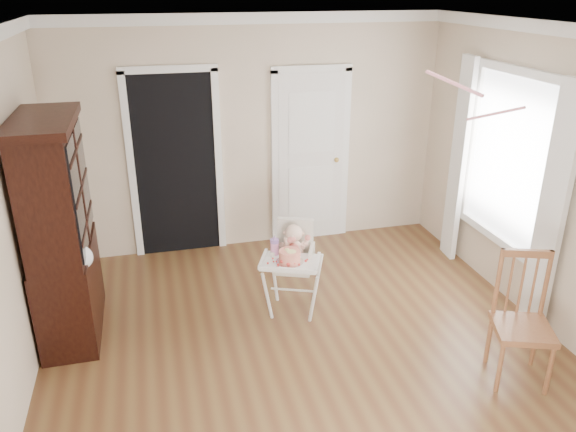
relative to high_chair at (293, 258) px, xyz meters
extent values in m
plane|color=brown|center=(-0.05, -0.83, -0.58)|extent=(5.00, 5.00, 0.00)
plane|color=white|center=(-0.05, -0.83, 2.12)|extent=(5.00, 5.00, 0.00)
plane|color=beige|center=(-0.05, 1.67, 0.77)|extent=(4.50, 0.00, 4.50)
plane|color=beige|center=(2.20, -0.83, 0.77)|extent=(0.00, 5.00, 5.00)
cube|color=black|center=(-0.95, 1.65, 0.47)|extent=(0.90, 0.03, 2.10)
cube|color=white|center=(-1.44, 1.65, 0.47)|extent=(0.08, 0.05, 2.18)
cube|color=white|center=(-0.46, 1.65, 0.47)|extent=(0.08, 0.05, 2.18)
cube|color=white|center=(-0.95, 1.65, 1.56)|extent=(1.06, 0.05, 0.08)
cube|color=white|center=(0.65, 1.64, 0.44)|extent=(0.80, 0.05, 2.05)
cube|color=white|center=(0.21, 1.65, 0.44)|extent=(0.08, 0.05, 2.13)
cube|color=white|center=(1.09, 1.65, 0.44)|extent=(0.08, 0.05, 2.13)
sphere|color=gold|center=(0.97, 1.61, 0.42)|extent=(0.06, 0.06, 0.06)
cube|color=white|center=(2.18, -0.03, 0.82)|extent=(0.02, 1.20, 1.60)
cube|color=white|center=(2.16, -0.03, 1.66)|extent=(0.06, 1.36, 0.08)
cube|color=white|center=(2.10, -0.81, 0.57)|extent=(0.08, 0.28, 2.30)
cube|color=white|center=(2.10, 0.75, 0.57)|extent=(0.08, 0.28, 2.30)
cylinder|color=white|center=(-0.28, -0.10, -0.33)|extent=(0.14, 0.08, 0.54)
cylinder|color=white|center=(0.13, -0.26, -0.33)|extent=(0.08, 0.14, 0.54)
cylinder|color=white|center=(-0.12, 0.27, -0.33)|extent=(0.08, 0.14, 0.54)
cylinder|color=white|center=(0.28, 0.11, -0.33)|extent=(0.14, 0.08, 0.54)
cylinder|color=white|center=(-0.02, -0.04, -0.33)|extent=(0.39, 0.18, 0.02)
cube|color=beige|center=(0.00, 0.00, -0.08)|extent=(0.44, 0.43, 0.07)
cube|color=beige|center=(-0.16, 0.07, 0.03)|extent=(0.15, 0.30, 0.16)
cube|color=beige|center=(0.16, -0.06, 0.03)|extent=(0.15, 0.30, 0.16)
cube|color=beige|center=(0.06, 0.15, 0.14)|extent=(0.34, 0.18, 0.40)
cube|color=white|center=(-0.08, -0.20, 0.06)|extent=(0.61, 0.53, 0.03)
cube|color=white|center=(-0.15, -0.36, 0.08)|extent=(0.48, 0.22, 0.04)
ellipsoid|color=beige|center=(0.01, 0.03, 0.05)|extent=(0.23, 0.21, 0.24)
sphere|color=beige|center=(0.01, 0.03, 0.24)|extent=(0.21, 0.21, 0.16)
sphere|color=red|center=(-0.01, -0.02, 0.10)|extent=(0.12, 0.12, 0.12)
sphere|color=red|center=(-0.04, -0.03, 0.21)|extent=(0.06, 0.06, 0.06)
sphere|color=red|center=(0.11, -0.09, 0.24)|extent=(0.06, 0.06, 0.06)
cylinder|color=silver|center=(-0.09, -0.21, 0.08)|extent=(0.25, 0.25, 0.01)
cylinder|color=#E12743|center=(-0.09, -0.21, 0.13)|extent=(0.19, 0.19, 0.11)
cylinder|color=#F2E08C|center=(-0.08, -0.23, 0.18)|extent=(0.09, 0.09, 0.02)
cylinder|color=#EF92CA|center=(-0.19, -0.03, 0.13)|extent=(0.08, 0.08, 0.12)
cylinder|color=#8B64AF|center=(-0.19, -0.03, 0.21)|extent=(0.08, 0.08, 0.03)
cone|color=#8B64AF|center=(-0.19, -0.03, 0.25)|extent=(0.03, 0.03, 0.04)
cube|color=black|center=(-2.04, 0.20, -0.16)|extent=(0.46, 1.11, 0.83)
cube|color=black|center=(-2.04, 0.20, 0.81)|extent=(0.43, 1.11, 1.11)
cube|color=black|center=(-1.82, -0.08, 0.81)|extent=(0.02, 0.48, 0.97)
cube|color=black|center=(-1.82, 0.48, 0.81)|extent=(0.02, 0.48, 0.97)
cube|color=black|center=(-2.04, 0.20, 1.38)|extent=(0.50, 1.19, 0.07)
ellipsoid|color=white|center=(-1.86, -0.13, 0.30)|extent=(0.19, 0.15, 0.20)
cube|color=brown|center=(1.50, -1.43, -0.11)|extent=(0.56, 0.56, 0.05)
cylinder|color=brown|center=(1.26, -1.54, -0.35)|extent=(0.04, 0.04, 0.47)
cylinder|color=brown|center=(1.61, -1.66, -0.35)|extent=(0.04, 0.04, 0.47)
cylinder|color=brown|center=(1.39, -1.19, -0.35)|extent=(0.04, 0.04, 0.47)
cylinder|color=brown|center=(1.74, -1.31, -0.35)|extent=(0.04, 0.04, 0.47)
cylinder|color=brown|center=(1.39, -1.18, 0.19)|extent=(0.04, 0.04, 0.60)
cylinder|color=brown|center=(1.74, -1.30, 0.19)|extent=(0.04, 0.04, 0.60)
cube|color=brown|center=(1.57, -1.24, 0.46)|extent=(0.38, 0.17, 0.06)
camera|label=1|loc=(-1.22, -4.59, 2.42)|focal=35.00mm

